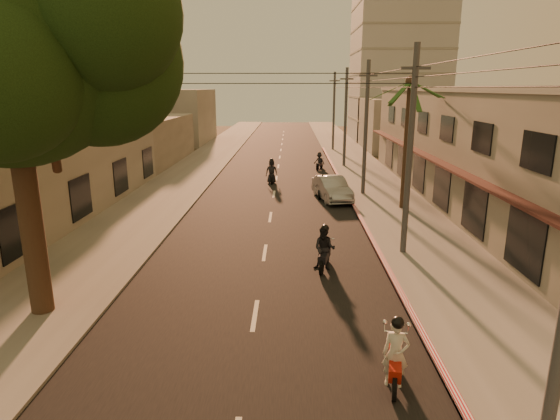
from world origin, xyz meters
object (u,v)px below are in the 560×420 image
Objects in this scene: scooter_mid_b at (322,188)px; scooter_red at (396,355)px; palm_tree at (410,89)px; broadleaf_tree at (22,43)px; scooter_far_b at (319,161)px; scooter_mid_a at (325,249)px; scooter_far_a at (272,172)px; parked_car at (332,188)px.

scooter_red is at bearing -68.61° from scooter_mid_b.
scooter_mid_b is at bearing 148.38° from palm_tree.
broadleaf_tree reaches higher than scooter_red.
scooter_far_b is (10.38, 28.12, -7.73)m from broadleaf_tree.
scooter_mid_a is 18.07m from scooter_far_a.
scooter_red is 0.95× the size of scooter_far_a.
broadleaf_tree is 6.09× the size of scooter_far_a.
scooter_far_a reaches higher than scooter_mid_a.
palm_tree is 5.06× the size of scooter_far_b.
palm_tree is at bearing -11.60° from scooter_mid_b.
broadleaf_tree reaches higher than parked_car.
scooter_red is at bearing -102.06° from parked_car.
scooter_mid_b is at bearing 103.33° from scooter_red.
scooter_mid_a is 12.87m from scooter_mid_b.
scooter_red is 1.19× the size of scooter_mid_b.
scooter_mid_a is at bearing 111.00° from scooter_red.
scooter_mid_a is at bearing -73.22° from scooter_mid_b.
scooter_far_b reaches higher than scooter_mid_b.
scooter_far_a is 6.89m from parked_car.
palm_tree is (14.61, 13.86, -1.33)m from broadleaf_tree.
scooter_far_b reaches higher than parked_car.
broadleaf_tree is 12.52m from scooter_mid_a.
scooter_red reaches higher than parked_car.
broadleaf_tree is 13.41m from scooter_red.
parked_car is (0.13, -11.81, 0.02)m from scooter_far_b.
scooter_red is 0.98× the size of scooter_mid_a.
scooter_red reaches higher than scooter_far_b.
broadleaf_tree is 7.60× the size of scooter_mid_b.
scooter_far_a is 0.40× the size of parked_car.
broadleaf_tree is 1.48× the size of palm_tree.
scooter_red is at bearing -67.26° from scooter_far_b.
scooter_red is at bearing -83.33° from scooter_far_a.
broadleaf_tree reaches higher than scooter_far_b.
scooter_far_a is (6.30, 21.77, -7.60)m from broadleaf_tree.
palm_tree reaches higher than scooter_red.
broadleaf_tree is 6.38× the size of scooter_red.
broadleaf_tree is 23.90m from scooter_far_a.
scooter_mid_b is 0.98× the size of scooter_far_b.
palm_tree is 4.25× the size of scooter_mid_a.
scooter_far_b is (0.01, 31.86, -0.09)m from scooter_red.
scooter_far_b is at bearing 107.47° from scooter_mid_b.
scooter_mid_a is at bearing -70.15° from scooter_far_b.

